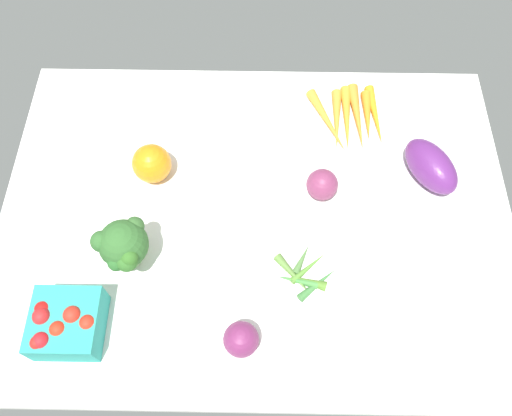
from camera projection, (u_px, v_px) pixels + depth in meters
tablecloth at (256, 215)px, 105.58cm from camera, size 104.00×76.00×2.00cm
red_onion_near_basket at (322, 185)px, 104.05cm from camera, size 6.49×6.49×6.49cm
carrot_bunch at (351, 118)px, 114.51cm from camera, size 17.20×18.31×2.61cm
red_onion_center at (241, 339)px, 89.43cm from camera, size 6.33×6.33×6.33cm
broccoli_head at (123, 246)px, 93.15cm from camera, size 10.16×10.31×12.07cm
okra_pile at (304, 276)px, 97.39cm from camera, size 12.51×11.85×1.91cm
heirloom_tomato_orange at (152, 164)px, 105.50cm from camera, size 8.07×8.07×8.07cm
berry_basket at (66, 324)px, 90.19cm from camera, size 11.93×11.93×7.69cm
eggplant at (431, 166)px, 105.46cm from camera, size 13.59×15.94×7.63cm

